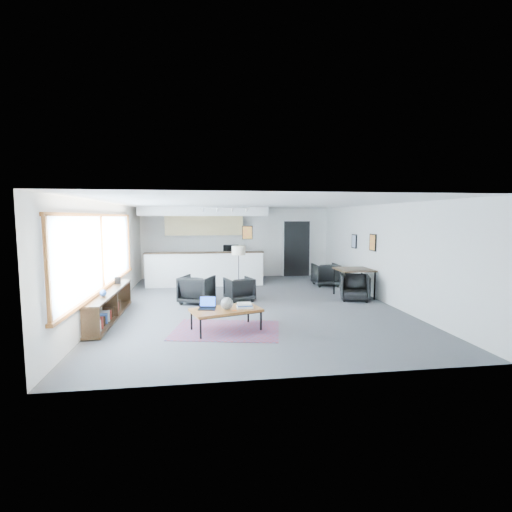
{
  "coord_description": "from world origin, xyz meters",
  "views": [
    {
      "loc": [
        -1.23,
        -9.4,
        2.26
      ],
      "look_at": [
        0.16,
        0.4,
        1.22
      ],
      "focal_mm": 26.0,
      "sensor_mm": 36.0,
      "label": 1
    }
  ],
  "objects": [
    {
      "name": "room",
      "position": [
        0.0,
        0.0,
        1.3
      ],
      "size": [
        7.02,
        9.02,
        2.62
      ],
      "color": "#474749",
      "rests_on": "ground"
    },
    {
      "name": "window",
      "position": [
        -3.46,
        -0.9,
        1.46
      ],
      "size": [
        0.1,
        5.95,
        1.66
      ],
      "color": "#8CBFFF",
      "rests_on": "room"
    },
    {
      "name": "console",
      "position": [
        -3.3,
        -1.05,
        0.33
      ],
      "size": [
        0.35,
        3.0,
        0.8
      ],
      "color": "#311F11",
      "rests_on": "floor"
    },
    {
      "name": "kitchenette",
      "position": [
        -1.2,
        3.71,
        1.38
      ],
      "size": [
        4.2,
        1.96,
        2.6
      ],
      "color": "white",
      "rests_on": "floor"
    },
    {
      "name": "doorway",
      "position": [
        2.3,
        4.42,
        1.07
      ],
      "size": [
        1.1,
        0.12,
        2.15
      ],
      "color": "black",
      "rests_on": "room"
    },
    {
      "name": "track_light",
      "position": [
        -0.59,
        2.2,
        2.53
      ],
      "size": [
        1.6,
        0.07,
        0.15
      ],
      "color": "silver",
      "rests_on": "room"
    },
    {
      "name": "wall_art_lower",
      "position": [
        3.47,
        0.4,
        1.55
      ],
      "size": [
        0.03,
        0.38,
        0.48
      ],
      "color": "black",
      "rests_on": "room"
    },
    {
      "name": "wall_art_upper",
      "position": [
        3.47,
        1.7,
        1.5
      ],
      "size": [
        0.03,
        0.34,
        0.44
      ],
      "color": "black",
      "rests_on": "room"
    },
    {
      "name": "kilim_rug",
      "position": [
        -0.81,
        -2.17,
        0.01
      ],
      "size": [
        2.34,
        1.82,
        0.01
      ],
      "rotation": [
        0.0,
        0.0,
        -0.2
      ],
      "color": "#582E45",
      "rests_on": "floor"
    },
    {
      "name": "coffee_table",
      "position": [
        -0.81,
        -2.17,
        0.41
      ],
      "size": [
        1.5,
        1.09,
        0.44
      ],
      "rotation": [
        0.0,
        0.0,
        0.3
      ],
      "color": "brown",
      "rests_on": "floor"
    },
    {
      "name": "laptop",
      "position": [
        -1.17,
        -2.08,
        0.51
      ],
      "size": [
        0.37,
        0.32,
        0.24
      ],
      "rotation": [
        0.0,
        0.0,
        -0.16
      ],
      "color": "black",
      "rests_on": "coffee_table"
    },
    {
      "name": "ceramic_pot",
      "position": [
        -0.79,
        -2.22,
        0.56
      ],
      "size": [
        0.24,
        0.24,
        0.24
      ],
      "rotation": [
        0.0,
        0.0,
        -0.06
      ],
      "color": "gray",
      "rests_on": "coffee_table"
    },
    {
      "name": "book_stack",
      "position": [
        -0.43,
        -2.13,
        0.49
      ],
      "size": [
        0.33,
        0.26,
        0.1
      ],
      "rotation": [
        0.0,
        0.0,
        0.01
      ],
      "color": "silver",
      "rests_on": "coffee_table"
    },
    {
      "name": "coaster",
      "position": [
        -0.65,
        -2.33,
        0.44
      ],
      "size": [
        0.09,
        0.09,
        0.01
      ],
      "rotation": [
        0.0,
        0.0,
        0.03
      ],
      "color": "#E5590C",
      "rests_on": "coffee_table"
    },
    {
      "name": "armchair_left",
      "position": [
        -1.43,
        0.31,
        0.4
      ],
      "size": [
        1.01,
        0.98,
        0.81
      ],
      "primitive_type": "imported",
      "rotation": [
        0.0,
        0.0,
        2.74
      ],
      "color": "black",
      "rests_on": "floor"
    },
    {
      "name": "armchair_right",
      "position": [
        -0.3,
        0.43,
        0.35
      ],
      "size": [
        0.84,
        0.81,
        0.7
      ],
      "primitive_type": "imported",
      "rotation": [
        0.0,
        0.0,
        3.44
      ],
      "color": "black",
      "rests_on": "floor"
    },
    {
      "name": "floor_lamp",
      "position": [
        -0.21,
        1.47,
        1.23
      ],
      "size": [
        0.48,
        0.48,
        1.41
      ],
      "rotation": [
        0.0,
        0.0,
        -0.21
      ],
      "color": "black",
      "rests_on": "floor"
    },
    {
      "name": "dining_table",
      "position": [
        2.97,
        0.47,
        0.73
      ],
      "size": [
        0.96,
        0.96,
        0.8
      ],
      "rotation": [
        0.0,
        0.0,
        0.0
      ],
      "color": "#311F11",
      "rests_on": "floor"
    },
    {
      "name": "dining_chair_near",
      "position": [
        2.83,
        0.05,
        0.33
      ],
      "size": [
        0.8,
        0.77,
        0.66
      ],
      "primitive_type": "imported",
      "rotation": [
        0.0,
        0.0,
        -0.32
      ],
      "color": "black",
      "rests_on": "floor"
    },
    {
      "name": "dining_chair_far",
      "position": [
        2.75,
        2.27,
        0.35
      ],
      "size": [
        0.67,
        0.63,
        0.69
      ],
      "primitive_type": "imported",
      "rotation": [
        0.0,
        0.0,
        3.14
      ],
      "color": "black",
      "rests_on": "floor"
    },
    {
      "name": "microwave",
      "position": [
        -0.24,
        4.15,
        1.12
      ],
      "size": [
        0.59,
        0.37,
        0.38
      ],
      "primitive_type": "imported",
      "rotation": [
        0.0,
        0.0,
        -0.1
      ],
      "color": "black",
      "rests_on": "kitchenette"
    }
  ]
}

